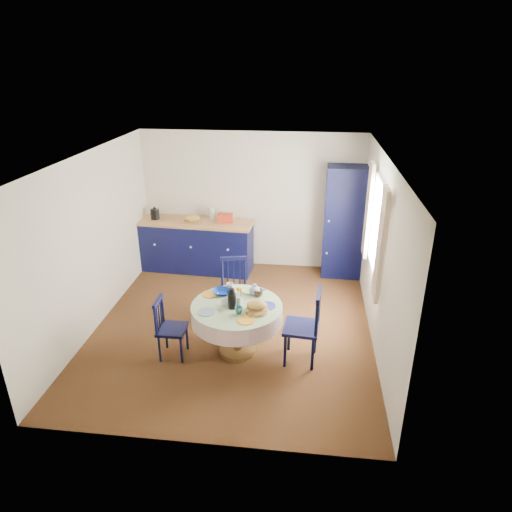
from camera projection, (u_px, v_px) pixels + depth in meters
The scene contains 17 objects.
floor at pixel (233, 326), 6.77m from camera, with size 4.50×4.50×0.00m, color black.
ceiling at pixel (229, 157), 5.76m from camera, with size 4.50×4.50×0.00m, color white.
wall_back at pixel (252, 201), 8.31m from camera, with size 4.00×0.02×2.50m, color silver.
wall_left at pixel (93, 242), 6.48m from camera, with size 0.02×4.50×2.50m, color silver.
wall_right at pixel (380, 255), 6.05m from camera, with size 0.02×4.50×2.50m, color silver.
window at pixel (376, 228), 6.22m from camera, with size 0.10×1.74×1.45m.
kitchen_counter at pixel (196, 245), 8.41m from camera, with size 2.15×0.78×1.18m.
pantry_cabinet at pixel (344, 222), 8.01m from camera, with size 0.71×0.52×1.99m.
dining_table at pixel (238, 313), 5.94m from camera, with size 1.19×1.19×1.00m.
chair_left at pixel (170, 328), 5.95m from camera, with size 0.36×0.38×0.84m.
chair_far at pixel (235, 289), 6.80m from camera, with size 0.51×0.50×0.95m.
chair_right at pixel (305, 326), 5.81m from camera, with size 0.48×0.50×1.03m.
mug_a at pixel (225, 302), 5.88m from camera, with size 0.11×0.11×0.09m, color silver.
mug_b at pixel (239, 310), 5.69m from camera, with size 0.10×0.10×0.09m, color #2C6F79.
mug_c at pixel (258, 293), 6.10m from camera, with size 0.13×0.13×0.10m, color black.
mug_d at pixel (230, 287), 6.27m from camera, with size 0.11×0.11×0.10m, color silver.
cobalt_bowl at pixel (222, 292), 6.16m from camera, with size 0.25×0.25×0.06m, color navy.
Camera 1 is at (1.01, -5.70, 3.68)m, focal length 32.00 mm.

